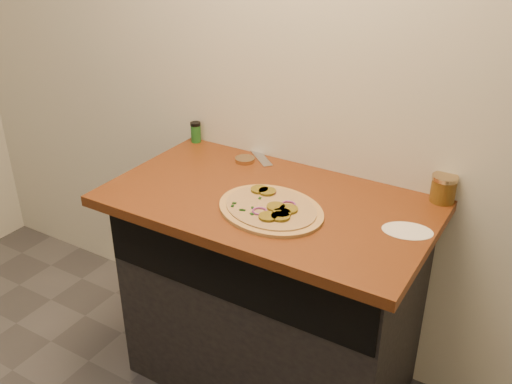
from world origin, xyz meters
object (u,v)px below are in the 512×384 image
Objects in this scene: pizza at (271,209)px; spice_shaker at (196,132)px; salsa_jar at (444,188)px; chefs_knife at (254,149)px.

spice_shaker is (-0.61, 0.38, 0.04)m from pizza.
spice_shaker is at bearing -179.93° from salsa_jar.
spice_shaker reaches higher than chefs_knife.
chefs_knife is 0.28m from spice_shaker.
pizza is at bearing -52.52° from chefs_knife.
chefs_knife is at bearing 127.48° from pizza.
salsa_jar is (0.49, 0.38, 0.04)m from pizza.
salsa_jar is at bearing 38.00° from pizza.
chefs_knife is 2.56× the size of salsa_jar.
salsa_jar is at bearing 0.07° from spice_shaker.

